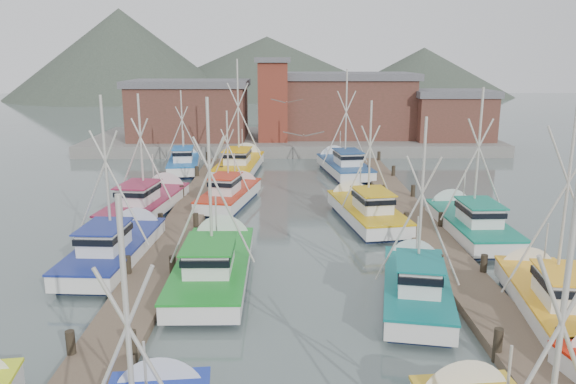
{
  "coord_description": "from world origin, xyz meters",
  "views": [
    {
      "loc": [
        -1.1,
        -25.67,
        9.87
      ],
      "look_at": [
        -0.76,
        4.29,
        2.6
      ],
      "focal_mm": 35.0,
      "sensor_mm": 36.0,
      "label": 1
    }
  ],
  "objects_px": {
    "lookout_tower": "(273,99)",
    "boat_12": "(241,164)",
    "boat_4": "(215,264)",
    "boat_8": "(231,194)"
  },
  "relations": [
    {
      "from": "boat_8",
      "to": "lookout_tower",
      "type": "bearing_deg",
      "value": 94.78
    },
    {
      "from": "lookout_tower",
      "to": "boat_12",
      "type": "relative_size",
      "value": 0.8
    },
    {
      "from": "boat_4",
      "to": "boat_12",
      "type": "xyz_separation_m",
      "value": [
        -0.54,
        24.35,
        0.01
      ]
    },
    {
      "from": "boat_12",
      "to": "lookout_tower",
      "type": "bearing_deg",
      "value": 80.34
    },
    {
      "from": "lookout_tower",
      "to": "boat_4",
      "type": "distance_m",
      "value": 35.05
    },
    {
      "from": "lookout_tower",
      "to": "boat_12",
      "type": "bearing_deg",
      "value": -104.71
    },
    {
      "from": "boat_4",
      "to": "boat_8",
      "type": "relative_size",
      "value": 1.16
    },
    {
      "from": "lookout_tower",
      "to": "boat_12",
      "type": "xyz_separation_m",
      "value": [
        -2.7,
        -10.29,
        -4.86
      ]
    },
    {
      "from": "boat_8",
      "to": "boat_12",
      "type": "relative_size",
      "value": 0.81
    },
    {
      "from": "lookout_tower",
      "to": "boat_12",
      "type": "height_order",
      "value": "lookout_tower"
    }
  ]
}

